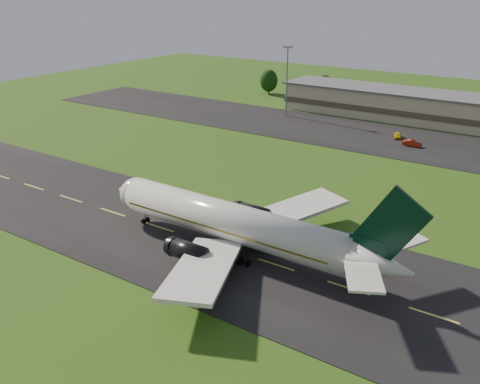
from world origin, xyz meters
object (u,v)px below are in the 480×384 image
Objects in this scene: service_vehicle_b at (412,143)px; light_mast_west at (287,73)px; airliner at (236,224)px; service_vehicle_a at (398,135)px.

light_mast_west is at bearing 75.49° from service_vehicle_b.
service_vehicle_a is at bearing 91.24° from airliner.
light_mast_west is 38.37m from service_vehicle_a.
service_vehicle_b is at bearing -14.62° from light_mast_west.
light_mast_west reaches higher than service_vehicle_b.
light_mast_west reaches higher than airliner.
light_mast_west is (-37.07, 80.01, 8.08)m from airliner.
service_vehicle_a is 0.91× the size of service_vehicle_b.
airliner is 11.28× the size of service_vehicle_b.
service_vehicle_b is at bearing -63.99° from service_vehicle_a.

